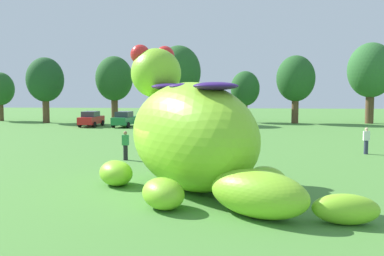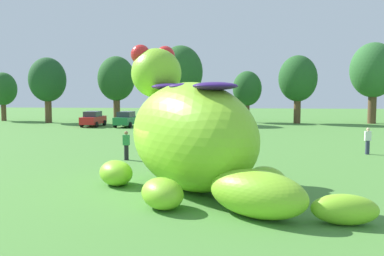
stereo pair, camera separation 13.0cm
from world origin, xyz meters
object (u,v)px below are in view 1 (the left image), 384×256
at_px(spectator_wandering, 225,131).
at_px(car_red, 91,119).
at_px(giant_inflatable_creature, 191,134).
at_px(car_green, 125,119).
at_px(car_blue, 218,119).
at_px(car_yellow, 186,119).
at_px(spectator_mid_field, 125,146).
at_px(spectator_by_cars, 366,141).
at_px(car_white, 155,119).
at_px(spectator_near_inflatable, 185,138).

bearing_deg(spectator_wandering, car_red, 139.57).
relative_size(giant_inflatable_creature, car_green, 2.46).
bearing_deg(car_blue, car_yellow, 178.70).
bearing_deg(spectator_mid_field, car_blue, 77.92).
bearing_deg(spectator_by_cars, car_yellow, 123.98).
height_order(car_green, car_white, same).
bearing_deg(car_white, spectator_by_cars, -49.12).
bearing_deg(spectator_mid_field, spectator_wandering, 59.15).
bearing_deg(car_white, car_green, -169.82).
height_order(car_yellow, spectator_near_inflatable, car_yellow).
bearing_deg(car_white, spectator_wandering, -59.32).
bearing_deg(car_white, car_red, -176.86).
distance_m(car_green, car_white, 3.41).
relative_size(giant_inflatable_creature, car_yellow, 2.51).
height_order(giant_inflatable_creature, car_blue, giant_inflatable_creature).
distance_m(car_yellow, spectator_mid_field, 23.43).
relative_size(car_red, spectator_by_cars, 2.45).
bearing_deg(car_red, car_white, 3.14).
xyz_separation_m(car_green, car_white, (3.35, 0.60, 0.00)).
relative_size(car_green, spectator_mid_field, 2.50).
height_order(giant_inflatable_creature, spectator_wandering, giant_inflatable_creature).
bearing_deg(car_green, spectator_near_inflatable, -65.11).
xyz_separation_m(car_green, car_blue, (10.39, 0.91, 0.00)).
xyz_separation_m(car_white, spectator_mid_field, (2.05, -23.00, -0.01)).
distance_m(car_blue, spectator_near_inflatable, 19.39).
relative_size(car_white, spectator_by_cars, 2.46).
bearing_deg(giant_inflatable_creature, car_blue, 88.90).
bearing_deg(giant_inflatable_creature, spectator_mid_field, 122.01).
xyz_separation_m(car_green, spectator_near_inflatable, (8.53, -18.39, -0.01)).
xyz_separation_m(giant_inflatable_creature, spectator_near_inflatable, (-1.27, 11.05, -1.43)).
distance_m(giant_inflatable_creature, spectator_wandering, 16.91).
height_order(car_red, car_yellow, same).
bearing_deg(car_red, car_green, -3.04).
relative_size(car_red, car_blue, 0.99).
bearing_deg(car_yellow, spectator_mid_field, -93.49).
bearing_deg(spectator_mid_field, car_white, 95.08).
xyz_separation_m(car_green, spectator_mid_field, (5.40, -22.40, -0.01)).
bearing_deg(car_blue, spectator_near_inflatable, -95.48).
height_order(car_green, car_yellow, same).
relative_size(car_green, car_yellow, 1.02).
bearing_deg(spectator_near_inflatable, car_white, 105.26).
distance_m(spectator_near_inflatable, spectator_by_cars, 11.69).
xyz_separation_m(giant_inflatable_creature, car_red, (-13.68, 29.65, -1.42)).
bearing_deg(spectator_mid_field, spectator_near_inflatable, 51.96).
height_order(car_white, car_yellow, same).
xyz_separation_m(car_red, spectator_mid_field, (9.28, -22.61, -0.01)).
bearing_deg(car_yellow, giant_inflatable_creature, -84.42).
bearing_deg(spectator_wandering, giant_inflatable_creature, -94.82).
xyz_separation_m(car_green, car_yellow, (6.83, 0.99, 0.00)).
bearing_deg(car_yellow, spectator_near_inflatable, -84.97).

